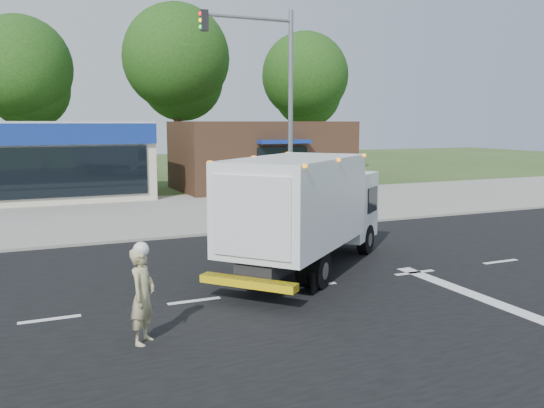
{
  "coord_description": "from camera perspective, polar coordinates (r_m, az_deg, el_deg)",
  "views": [
    {
      "loc": [
        -6.4,
        -11.97,
        3.94
      ],
      "look_at": [
        -0.03,
        2.45,
        1.7
      ],
      "focal_mm": 38.0,
      "sensor_mm": 36.0,
      "label": 1
    }
  ],
  "objects": [
    {
      "name": "sidewalk",
      "position": [
        21.51,
        -6.13,
        -2.35
      ],
      "size": [
        60.0,
        2.4,
        0.12
      ],
      "primitive_type": "cube",
      "color": "gray",
      "rests_on": "ground"
    },
    {
      "name": "lane_markings",
      "position": [
        13.72,
        11.91,
        -8.71
      ],
      "size": [
        55.2,
        7.0,
        0.01
      ],
      "color": "silver",
      "rests_on": "road_asphalt"
    },
    {
      "name": "ems_box_truck",
      "position": [
        15.19,
        3.38,
        -0.1
      ],
      "size": [
        6.67,
        6.17,
        3.09
      ],
      "rotation": [
        0.0,
        0.0,
        0.71
      ],
      "color": "black",
      "rests_on": "ground"
    },
    {
      "name": "road_asphalt",
      "position": [
        14.13,
        4.17,
        -8.11
      ],
      "size": [
        60.0,
        14.0,
        0.02
      ],
      "primitive_type": "cube",
      "color": "black",
      "rests_on": "ground"
    },
    {
      "name": "emergency_worker",
      "position": [
        10.61,
        -12.71,
        -8.69
      ],
      "size": [
        0.71,
        0.76,
        1.86
      ],
      "rotation": [
        0.0,
        0.0,
        0.95
      ],
      "color": "tan",
      "rests_on": "ground"
    },
    {
      "name": "ground",
      "position": [
        14.13,
        4.17,
        -8.12
      ],
      "size": [
        120.0,
        120.0,
        0.0
      ],
      "primitive_type": "plane",
      "color": "#385123",
      "rests_on": "ground"
    },
    {
      "name": "traffic_signal_pole",
      "position": [
        21.46,
        0.27,
        10.71
      ],
      "size": [
        3.51,
        0.25,
        8.0
      ],
      "color": "gray",
      "rests_on": "ground"
    },
    {
      "name": "brown_storefront",
      "position": [
        34.7,
        -1.07,
        4.88
      ],
      "size": [
        10.0,
        6.7,
        4.0
      ],
      "color": "#382316",
      "rests_on": "ground"
    },
    {
      "name": "background_trees",
      "position": [
        40.66,
        -16.29,
        12.62
      ],
      "size": [
        36.77,
        7.39,
        12.1
      ],
      "color": "#332114",
      "rests_on": "ground"
    },
    {
      "name": "parking_apron",
      "position": [
        27.03,
        -9.88,
        -0.4
      ],
      "size": [
        60.0,
        9.0,
        0.02
      ],
      "primitive_type": "cube",
      "color": "gray",
      "rests_on": "ground"
    }
  ]
}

